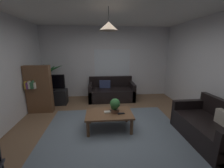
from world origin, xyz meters
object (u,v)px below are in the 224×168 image
at_px(remote_on_table_0, 121,113).
at_px(pendant_lamp, 109,26).
at_px(book_on_table_0, 107,112).
at_px(tv_stand, 53,97).
at_px(couch_under_window, 111,92).
at_px(coffee_table, 109,115).
at_px(couch_right_side, 210,128).
at_px(potted_palm_corner, 51,84).
at_px(tv, 52,82).
at_px(remote_on_table_1, 112,111).
at_px(potted_plant_on_table, 115,105).
at_px(bookshelf_corner, 39,89).

height_order(remote_on_table_0, pendant_lamp, pendant_lamp).
xyz_separation_m(book_on_table_0, tv_stand, (-1.74, 1.69, -0.17)).
bearing_deg(couch_under_window, coffee_table, -96.43).
height_order(book_on_table_0, tv_stand, tv_stand).
xyz_separation_m(couch_right_side, tv_stand, (-3.80, 2.35, -0.03)).
distance_m(couch_under_window, potted_palm_corner, 2.22).
bearing_deg(tv, coffee_table, -43.56).
distance_m(remote_on_table_1, potted_palm_corner, 2.90).
bearing_deg(potted_plant_on_table, tv_stand, 138.02).
xyz_separation_m(book_on_table_0, potted_plant_on_table, (0.17, -0.03, 0.17)).
bearing_deg(coffee_table, couch_right_side, -17.43).
xyz_separation_m(coffee_table, remote_on_table_1, (0.08, 0.09, 0.07)).
height_order(bookshelf_corner, pendant_lamp, pendant_lamp).
height_order(couch_under_window, tv, tv).
bearing_deg(potted_plant_on_table, pendant_lamp, 176.56).
bearing_deg(potted_palm_corner, tv, -67.74).
bearing_deg(coffee_table, pendant_lamp, 153.43).
relative_size(couch_under_window, potted_palm_corner, 1.20).
xyz_separation_m(couch_right_side, remote_on_table_0, (-1.75, 0.55, 0.14)).
bearing_deg(remote_on_table_1, remote_on_table_0, -119.73).
relative_size(couch_right_side, bookshelf_corner, 1.02).
xyz_separation_m(coffee_table, remote_on_table_0, (0.27, -0.08, 0.07)).
xyz_separation_m(couch_under_window, potted_palm_corner, (-2.19, 0.15, 0.33)).
relative_size(remote_on_table_1, tv, 0.19).
bearing_deg(coffee_table, potted_plant_on_table, -3.44).
relative_size(couch_right_side, tv, 1.69).
height_order(book_on_table_0, remote_on_table_0, same).
xyz_separation_m(remote_on_table_0, potted_plant_on_table, (-0.14, 0.08, 0.17)).
bearing_deg(remote_on_table_0, tv_stand, -136.02).
xyz_separation_m(couch_under_window, pendant_lamp, (-0.22, -1.99, 2.02)).
bearing_deg(couch_right_side, bookshelf_corner, -113.58).
relative_size(coffee_table, tv, 1.26).
bearing_deg(couch_under_window, couch_right_side, -55.55).
bearing_deg(remote_on_table_0, couch_right_side, 67.76).
distance_m(book_on_table_0, potted_palm_corner, 2.86).
height_order(couch_under_window, pendant_lamp, pendant_lamp).
bearing_deg(potted_plant_on_table, potted_palm_corner, 134.36).
distance_m(remote_on_table_1, potted_plant_on_table, 0.21).
height_order(coffee_table, pendant_lamp, pendant_lamp).
height_order(couch_right_side, book_on_table_0, couch_right_side).
bearing_deg(couch_under_window, pendant_lamp, -96.43).
xyz_separation_m(coffee_table, tv, (-1.78, 1.69, 0.42)).
bearing_deg(couch_under_window, potted_palm_corner, 176.06).
bearing_deg(book_on_table_0, pendant_lamp, -32.67).
height_order(couch_right_side, pendant_lamp, pendant_lamp).
bearing_deg(tv, couch_under_window, 8.27).
height_order(tv, bookshelf_corner, bookshelf_corner).
xyz_separation_m(remote_on_table_0, remote_on_table_1, (-0.19, 0.17, 0.00)).
xyz_separation_m(remote_on_table_1, tv, (-1.86, 1.61, 0.35)).
height_order(potted_plant_on_table, bookshelf_corner, bookshelf_corner).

